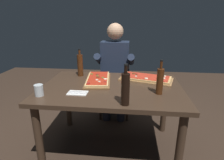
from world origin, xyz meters
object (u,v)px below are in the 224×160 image
object	(u,v)px
pizza_rectangular_front	(146,78)
seated_diner	(115,67)
wine_bottle_dark	(125,89)
vinegar_bottle_green	(160,81)
diner_chair	(115,82)
oil_bottle_amber	(80,65)
dining_table	(111,95)
tumbler_near_camera	(39,91)
pizza_rectangular_left	(98,79)

from	to	relation	value
pizza_rectangular_front	seated_diner	bearing A→B (deg)	128.61
wine_bottle_dark	vinegar_bottle_green	distance (m)	0.39
diner_chair	seated_diner	xyz separation A→B (m)	(0.00, -0.12, 0.26)
pizza_rectangular_front	vinegar_bottle_green	xyz separation A→B (m)	(0.09, -0.38, 0.10)
oil_bottle_amber	diner_chair	distance (m)	0.76
dining_table	diner_chair	size ratio (longest dim) A/B	1.61
tumbler_near_camera	seated_diner	xyz separation A→B (m)	(0.58, 1.04, -0.04)
oil_bottle_amber	pizza_rectangular_front	bearing A→B (deg)	-5.64
pizza_rectangular_left	seated_diner	distance (m)	0.61
seated_diner	pizza_rectangular_front	bearing A→B (deg)	-51.39
dining_table	seated_diner	xyz separation A→B (m)	(-0.04, 0.74, 0.10)
pizza_rectangular_left	tumbler_near_camera	bearing A→B (deg)	-135.31
diner_chair	tumbler_near_camera	bearing A→B (deg)	-116.47
pizza_rectangular_front	wine_bottle_dark	world-z (taller)	wine_bottle_dark
tumbler_near_camera	diner_chair	bearing A→B (deg)	63.53
wine_bottle_dark	tumbler_near_camera	xyz separation A→B (m)	(-0.76, 0.10, -0.09)
tumbler_near_camera	seated_diner	distance (m)	1.18
pizza_rectangular_left	oil_bottle_amber	distance (m)	0.32
oil_bottle_amber	dining_table	bearing A→B (deg)	-38.05
pizza_rectangular_left	tumbler_near_camera	distance (m)	0.63
dining_table	pizza_rectangular_left	bearing A→B (deg)	138.67
vinegar_bottle_green	wine_bottle_dark	bearing A→B (deg)	-139.79
vinegar_bottle_green	seated_diner	size ratio (longest dim) A/B	0.24
wine_bottle_dark	vinegar_bottle_green	size ratio (longest dim) A/B	1.06
wine_bottle_dark	seated_diner	size ratio (longest dim) A/B	0.25
tumbler_near_camera	wine_bottle_dark	bearing A→B (deg)	-7.24
wine_bottle_dark	diner_chair	distance (m)	1.32
oil_bottle_amber	diner_chair	bearing A→B (deg)	55.80
tumbler_near_camera	dining_table	bearing A→B (deg)	26.14
pizza_rectangular_front	diner_chair	distance (m)	0.78
dining_table	seated_diner	bearing A→B (deg)	92.74
wine_bottle_dark	tumbler_near_camera	bearing A→B (deg)	172.76
wine_bottle_dark	tumbler_near_camera	size ratio (longest dim) A/B	3.27
vinegar_bottle_green	tumbler_near_camera	world-z (taller)	vinegar_bottle_green
dining_table	oil_bottle_amber	size ratio (longest dim) A/B	4.38
pizza_rectangular_front	seated_diner	size ratio (longest dim) A/B	0.47
tumbler_near_camera	oil_bottle_amber	bearing A→B (deg)	71.32
pizza_rectangular_left	vinegar_bottle_green	bearing A→B (deg)	-25.22
dining_table	pizza_rectangular_left	world-z (taller)	pizza_rectangular_left
dining_table	pizza_rectangular_front	world-z (taller)	pizza_rectangular_front
vinegar_bottle_green	dining_table	bearing A→B (deg)	162.10
dining_table	pizza_rectangular_front	distance (m)	0.45
pizza_rectangular_front	tumbler_near_camera	size ratio (longest dim) A/B	6.10
wine_bottle_dark	diner_chair	bearing A→B (deg)	98.51
diner_chair	pizza_rectangular_front	bearing A→B (deg)	-57.26
dining_table	vinegar_bottle_green	size ratio (longest dim) A/B	4.45
dining_table	oil_bottle_amber	distance (m)	0.56
pizza_rectangular_left	tumbler_near_camera	xyz separation A→B (m)	(-0.45, -0.44, 0.02)
seated_diner	oil_bottle_amber	bearing A→B (deg)	-131.15
pizza_rectangular_front	oil_bottle_amber	xyz separation A→B (m)	(-0.76, 0.08, 0.11)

